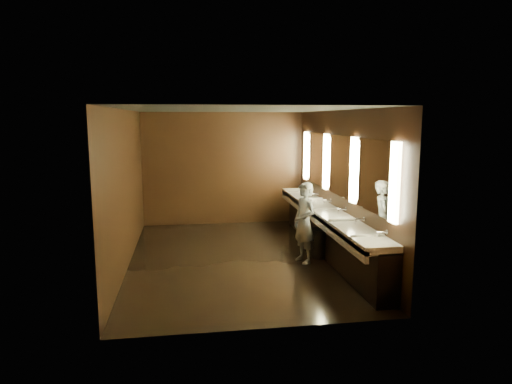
% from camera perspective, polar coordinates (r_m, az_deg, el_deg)
% --- Properties ---
extents(floor, '(6.00, 6.00, 0.00)m').
position_cam_1_polar(floor, '(8.82, -2.38, -8.26)').
color(floor, black).
rests_on(floor, ground).
extents(ceiling, '(4.00, 6.00, 0.02)m').
position_cam_1_polar(ceiling, '(8.42, -2.51, 10.24)').
color(ceiling, '#2D2D2B').
rests_on(ceiling, wall_back).
extents(wall_back, '(4.00, 0.02, 2.80)m').
position_cam_1_polar(wall_back, '(11.47, -4.09, 2.93)').
color(wall_back, black).
rests_on(wall_back, floor).
extents(wall_front, '(4.00, 0.02, 2.80)m').
position_cam_1_polar(wall_front, '(5.58, 0.96, -3.68)').
color(wall_front, black).
rests_on(wall_front, floor).
extents(wall_left, '(0.02, 6.00, 2.80)m').
position_cam_1_polar(wall_left, '(8.53, -15.92, 0.44)').
color(wall_left, black).
rests_on(wall_left, floor).
extents(wall_right, '(0.02, 6.00, 2.80)m').
position_cam_1_polar(wall_right, '(8.95, 10.40, 1.04)').
color(wall_right, black).
rests_on(wall_right, floor).
extents(sink_counter, '(0.55, 5.40, 1.01)m').
position_cam_1_polar(sink_counter, '(9.05, 8.99, -4.66)').
color(sink_counter, black).
rests_on(sink_counter, floor).
extents(mirror_band, '(0.06, 5.03, 1.15)m').
position_cam_1_polar(mirror_band, '(8.90, 10.34, 3.27)').
color(mirror_band, '#FEF7B2').
rests_on(mirror_band, wall_right).
extents(person, '(0.52, 0.63, 1.50)m').
position_cam_1_polar(person, '(8.45, 6.06, -3.82)').
color(person, '#97BDE2').
rests_on(person, floor).
extents(trash_bin, '(0.41, 0.41, 0.55)m').
position_cam_1_polar(trash_bin, '(8.89, 7.93, -6.35)').
color(trash_bin, black).
rests_on(trash_bin, floor).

